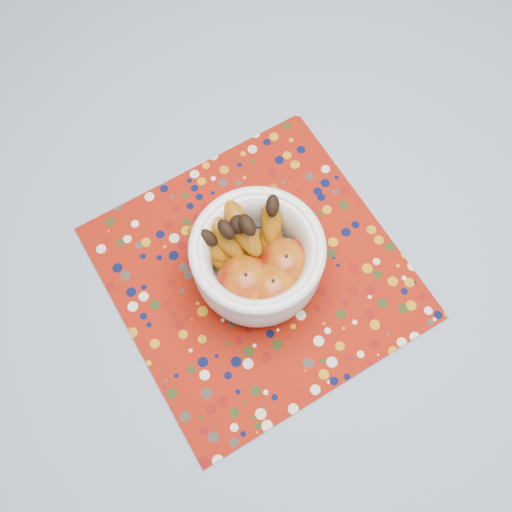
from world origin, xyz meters
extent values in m
plane|color=#2D2826|center=(0.00, 0.00, 0.00)|extent=(4.00, 4.00, 0.00)
cube|color=brown|center=(0.00, 0.00, 0.73)|extent=(1.20, 1.20, 0.04)
cylinder|color=brown|center=(0.53, 0.53, 0.35)|extent=(0.06, 0.06, 0.71)
cylinder|color=brown|center=(0.70, 0.23, 0.24)|extent=(0.04, 0.04, 0.47)
cube|color=#5F859F|center=(0.00, 0.00, 0.76)|extent=(1.32, 1.32, 0.01)
cube|color=maroon|center=(-0.11, -0.10, 0.76)|extent=(0.48, 0.48, 0.00)
cylinder|color=white|center=(-0.11, -0.10, 0.77)|extent=(0.10, 0.10, 0.01)
cylinder|color=white|center=(-0.11, -0.10, 0.78)|extent=(0.14, 0.14, 0.01)
torus|color=white|center=(-0.11, -0.10, 0.87)|extent=(0.19, 0.19, 0.02)
ellipsoid|color=#6C1104|center=(-0.14, -0.13, 0.82)|extent=(0.09, 0.09, 0.08)
ellipsoid|color=#6C1104|center=(-0.07, -0.12, 0.82)|extent=(0.08, 0.08, 0.07)
ellipsoid|color=#6C1104|center=(-0.10, -0.15, 0.82)|extent=(0.09, 0.09, 0.08)
sphere|color=black|center=(-0.12, -0.06, 0.88)|extent=(0.03, 0.03, 0.03)
camera|label=1|loc=(-0.23, -0.39, 1.64)|focal=42.00mm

